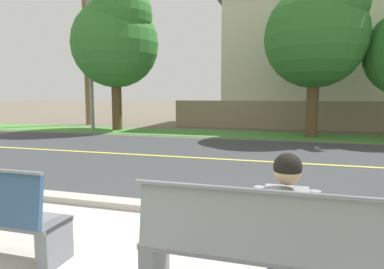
{
  "coord_description": "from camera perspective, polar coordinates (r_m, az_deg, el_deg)",
  "views": [
    {
      "loc": [
        1.67,
        -2.09,
        1.7
      ],
      "look_at": [
        0.02,
        3.6,
        1.0
      ],
      "focal_mm": 31.33,
      "sensor_mm": 36.0,
      "label": 1
    }
  ],
  "objects": [
    {
      "name": "curb_edge",
      "position": [
        5.02,
        -4.28,
        -12.41
      ],
      "size": [
        44.0,
        0.3,
        0.11
      ],
      "primitive_type": "cube",
      "color": "#ADA89E",
      "rests_on": "ground_plane"
    },
    {
      "name": "street_asphalt",
      "position": [
        8.91,
        5.12,
        -4.24
      ],
      "size": [
        52.0,
        8.0,
        0.01
      ],
      "primitive_type": "cube",
      "color": "#383A3D",
      "rests_on": "ground_plane"
    },
    {
      "name": "far_verge_grass",
      "position": [
        14.52,
        9.49,
        -0.01
      ],
      "size": [
        48.0,
        2.8,
        0.02
      ],
      "primitive_type": "cube",
      "color": "#478438",
      "rests_on": "ground_plane"
    },
    {
      "name": "seated_person_grey",
      "position": [
        2.97,
        15.68,
        -13.75
      ],
      "size": [
        0.52,
        0.68,
        1.25
      ],
      "color": "#333D56",
      "rests_on": "ground_plane"
    },
    {
      "name": "ground_plane",
      "position": [
        10.37,
        6.72,
        -2.72
      ],
      "size": [
        140.0,
        140.0,
        0.0
      ],
      "primitive_type": "plane",
      "color": "#665B4C"
    },
    {
      "name": "house_across_street",
      "position": [
        20.59,
        23.6,
        11.84
      ],
      "size": [
        12.79,
        6.91,
        7.34
      ],
      "color": "beige",
      "rests_on": "ground_plane"
    },
    {
      "name": "bench_right",
      "position": [
        2.9,
        10.53,
        -18.7
      ],
      "size": [
        1.94,
        0.48,
        1.01
      ],
      "color": "slate",
      "rests_on": "ground_plane"
    },
    {
      "name": "road_centre_line",
      "position": [
        8.91,
        5.12,
        -4.21
      ],
      "size": [
        48.0,
        0.14,
        0.01
      ],
      "primitive_type": "cube",
      "color": "#E0CC4C",
      "rests_on": "ground_plane"
    },
    {
      "name": "streetlamp",
      "position": [
        16.94,
        -16.65,
        15.81
      ],
      "size": [
        0.24,
        2.1,
        7.84
      ],
      "color": "gray",
      "rests_on": "ground_plane"
    },
    {
      "name": "garden_wall",
      "position": [
        17.19,
        18.41,
        3.09
      ],
      "size": [
        13.0,
        0.36,
        1.4
      ],
      "primitive_type": "cube",
      "color": "gray",
      "rests_on": "ground_plane"
    },
    {
      "name": "shade_tree_left",
      "position": [
        14.36,
        20.81,
        16.42
      ],
      "size": [
        3.93,
        3.93,
        6.49
      ],
      "color": "brown",
      "rests_on": "ground_plane"
    },
    {
      "name": "shade_tree_far_left",
      "position": [
        16.68,
        -12.7,
        15.86
      ],
      "size": [
        4.09,
        4.09,
        6.74
      ],
      "color": "brown",
      "rests_on": "ground_plane"
    }
  ]
}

